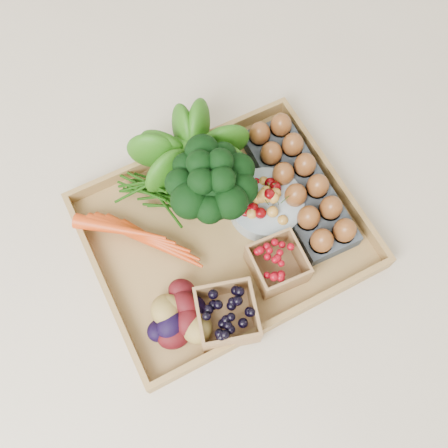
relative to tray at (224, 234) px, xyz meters
name	(u,v)px	position (x,y,z in m)	size (l,w,h in m)	color
ground	(224,235)	(0.00, 0.00, -0.01)	(4.00, 4.00, 0.00)	beige
tray	(224,234)	(0.00, 0.00, 0.00)	(0.55, 0.45, 0.01)	#A37C44
carrots	(142,236)	(-0.16, 0.06, 0.03)	(0.21, 0.15, 0.05)	#C3380E
lettuce	(191,150)	(0.01, 0.17, 0.09)	(0.17, 0.17, 0.17)	#21480B
broccoli	(212,195)	(0.00, 0.06, 0.08)	(0.18, 0.18, 0.14)	black
cherry_bowl	(266,205)	(0.10, 0.01, 0.03)	(0.16, 0.16, 0.04)	#8C9EA5
egg_carton	(298,187)	(0.19, 0.01, 0.03)	(0.12, 0.33, 0.04)	#3A414A
potatoes	(178,314)	(-0.16, -0.13, 0.05)	(0.15, 0.15, 0.09)	#3A090C
punnet_blackberry	(227,315)	(-0.08, -0.17, 0.05)	(0.11, 0.11, 0.08)	black
punnet_raspberry	(277,264)	(0.06, -0.12, 0.04)	(0.10, 0.10, 0.07)	maroon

